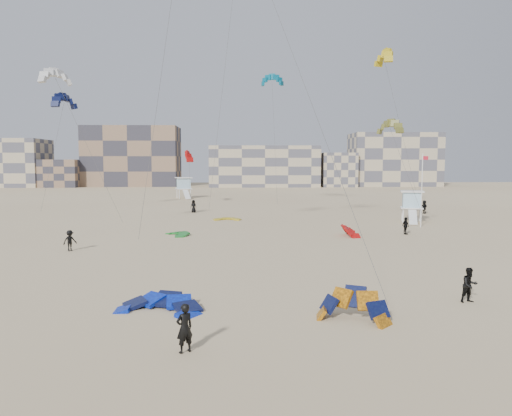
{
  "coord_description": "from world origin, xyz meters",
  "views": [
    {
      "loc": [
        3.18,
        -20.09,
        7.14
      ],
      "look_at": [
        3.96,
        6.0,
        4.76
      ],
      "focal_mm": 35.0,
      "sensor_mm": 36.0,
      "label": 1
    }
  ],
  "objects_px": {
    "kite_ground_blue": "(159,310)",
    "kite_ground_orange": "(352,321)",
    "kitesurfer_main": "(184,328)",
    "lifeguard_tower_near": "(412,206)"
  },
  "relations": [
    {
      "from": "kite_ground_blue",
      "to": "kite_ground_orange",
      "type": "bearing_deg",
      "value": 5.06
    },
    {
      "from": "kite_ground_blue",
      "to": "kite_ground_orange",
      "type": "distance_m",
      "value": 9.21
    },
    {
      "from": "kitesurfer_main",
      "to": "lifeguard_tower_near",
      "type": "distance_m",
      "value": 46.85
    },
    {
      "from": "kite_ground_orange",
      "to": "kitesurfer_main",
      "type": "relative_size",
      "value": 1.76
    },
    {
      "from": "lifeguard_tower_near",
      "to": "kite_ground_blue",
      "type": "bearing_deg",
      "value": -109.37
    },
    {
      "from": "kite_ground_blue",
      "to": "kite_ground_orange",
      "type": "height_order",
      "value": "kite_ground_orange"
    },
    {
      "from": "kite_ground_blue",
      "to": "kite_ground_orange",
      "type": "relative_size",
      "value": 1.27
    },
    {
      "from": "kitesurfer_main",
      "to": "kite_ground_blue",
      "type": "bearing_deg",
      "value": -106.77
    },
    {
      "from": "kite_ground_orange",
      "to": "lifeguard_tower_near",
      "type": "relative_size",
      "value": 0.6
    },
    {
      "from": "kite_ground_blue",
      "to": "lifeguard_tower_near",
      "type": "xyz_separation_m",
      "value": [
        24.57,
        35.55,
        1.86
      ]
    }
  ]
}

